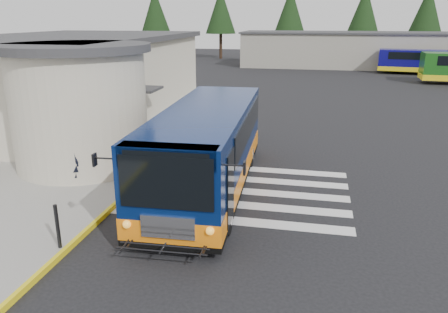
% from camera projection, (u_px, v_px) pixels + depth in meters
% --- Properties ---
extents(ground, '(140.00, 140.00, 0.00)m').
position_uv_depth(ground, '(252.00, 184.00, 16.24)').
color(ground, black).
rests_on(ground, ground).
extents(sidewalk, '(10.00, 34.00, 0.15)m').
position_uv_depth(sidewalk, '(84.00, 140.00, 21.70)').
color(sidewalk, gray).
rests_on(sidewalk, ground).
extents(curb_strip, '(0.12, 34.00, 0.16)m').
position_uv_depth(curb_strip, '(180.00, 146.00, 20.73)').
color(curb_strip, yellow).
rests_on(curb_strip, ground).
extents(station_building, '(12.70, 18.70, 4.80)m').
position_uv_depth(station_building, '(76.00, 81.00, 24.01)').
color(station_building, beige).
rests_on(station_building, ground).
extents(crosswalk, '(8.00, 5.35, 0.01)m').
position_uv_depth(crosswalk, '(235.00, 190.00, 15.59)').
color(crosswalk, silver).
rests_on(crosswalk, ground).
extents(depot_building, '(26.40, 8.40, 4.20)m').
position_uv_depth(depot_building, '(350.00, 49.00, 53.58)').
color(depot_building, gray).
rests_on(depot_building, ground).
extents(tree_line, '(58.40, 4.40, 10.00)m').
position_uv_depth(tree_line, '(351.00, 10.00, 59.56)').
color(tree_line, black).
rests_on(tree_line, ground).
extents(transit_bus, '(3.82, 10.59, 2.96)m').
position_uv_depth(transit_bus, '(207.00, 152.00, 15.25)').
color(transit_bus, '#061A4F').
rests_on(transit_bus, ground).
extents(pedestrian_a, '(0.69, 0.76, 1.75)m').
position_uv_depth(pedestrian_a, '(75.00, 161.00, 15.54)').
color(pedestrian_a, black).
rests_on(pedestrian_a, sidewalk).
extents(pedestrian_b, '(0.92, 0.96, 1.55)m').
position_uv_depth(pedestrian_b, '(64.00, 158.00, 16.19)').
color(pedestrian_b, black).
rests_on(pedestrian_b, sidewalk).
extents(bollard, '(0.10, 0.10, 1.22)m').
position_uv_depth(bollard, '(58.00, 226.00, 11.26)').
color(bollard, black).
rests_on(bollard, sidewalk).
extents(far_bus_a, '(8.82, 3.57, 2.21)m').
position_uv_depth(far_bus_a, '(421.00, 61.00, 46.79)').
color(far_bus_a, '#0C0862').
rests_on(far_bus_a, ground).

